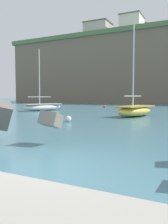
{
  "coord_description": "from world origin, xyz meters",
  "views": [
    {
      "loc": [
        3.46,
        -5.37,
        1.84
      ],
      "look_at": [
        0.53,
        0.5,
        1.4
      ],
      "focal_mm": 37.46,
      "sensor_mm": 36.0,
      "label": 1
    }
  ],
  "objects_px": {
    "station_building_central": "(98,31)",
    "station_building_east": "(132,27)",
    "mooring_buoy_middle": "(104,106)",
    "mooring_buoy_inner": "(68,119)",
    "station_building_annex": "(141,35)",
    "boat_mid_left": "(42,107)",
    "boat_mid_centre": "(135,110)"
  },
  "relations": [
    {
      "from": "mooring_buoy_middle",
      "to": "station_building_annex",
      "type": "distance_m",
      "value": 48.98
    },
    {
      "from": "station_building_central",
      "to": "station_building_east",
      "type": "distance_m",
      "value": 10.11
    },
    {
      "from": "mooring_buoy_middle",
      "to": "mooring_buoy_inner",
      "type": "bearing_deg",
      "value": -75.28
    },
    {
      "from": "boat_mid_centre",
      "to": "mooring_buoy_inner",
      "type": "xyz_separation_m",
      "value": [
        -3.11,
        -6.8,
        -0.35
      ]
    },
    {
      "from": "boat_mid_centre",
      "to": "station_building_annex",
      "type": "xyz_separation_m",
      "value": [
        -12.86,
        57.77,
        21.69
      ]
    },
    {
      "from": "mooring_buoy_inner",
      "to": "station_building_east",
      "type": "distance_m",
      "value": 59.87
    },
    {
      "from": "station_building_east",
      "to": "station_building_annex",
      "type": "xyz_separation_m",
      "value": [
        0.51,
        9.87,
        -0.04
      ]
    },
    {
      "from": "boat_mid_centre",
      "to": "mooring_buoy_inner",
      "type": "distance_m",
      "value": 7.49
    },
    {
      "from": "boat_mid_left",
      "to": "mooring_buoy_inner",
      "type": "distance_m",
      "value": 14.24
    },
    {
      "from": "boat_mid_left",
      "to": "boat_mid_centre",
      "type": "height_order",
      "value": "boat_mid_centre"
    },
    {
      "from": "mooring_buoy_inner",
      "to": "mooring_buoy_middle",
      "type": "xyz_separation_m",
      "value": [
        -5.53,
        21.04,
        0.0
      ]
    },
    {
      "from": "station_building_east",
      "to": "station_building_annex",
      "type": "height_order",
      "value": "station_building_east"
    },
    {
      "from": "boat_mid_centre",
      "to": "mooring_buoy_middle",
      "type": "height_order",
      "value": "boat_mid_centre"
    },
    {
      "from": "boat_mid_centre",
      "to": "mooring_buoy_middle",
      "type": "xyz_separation_m",
      "value": [
        -8.64,
        14.23,
        -0.35
      ]
    },
    {
      "from": "station_building_central",
      "to": "station_building_annex",
      "type": "xyz_separation_m",
      "value": [
        10.16,
        12.76,
        0.66
      ]
    },
    {
      "from": "mooring_buoy_inner",
      "to": "station_building_central",
      "type": "xyz_separation_m",
      "value": [
        -19.92,
        51.81,
        21.37
      ]
    },
    {
      "from": "boat_mid_centre",
      "to": "mooring_buoy_middle",
      "type": "distance_m",
      "value": 16.65
    },
    {
      "from": "boat_mid_left",
      "to": "station_building_central",
      "type": "distance_m",
      "value": 47.67
    },
    {
      "from": "mooring_buoy_middle",
      "to": "boat_mid_centre",
      "type": "bearing_deg",
      "value": -58.75
    },
    {
      "from": "station_building_central",
      "to": "station_building_annex",
      "type": "distance_m",
      "value": 16.33
    },
    {
      "from": "mooring_buoy_inner",
      "to": "station_building_central",
      "type": "relative_size",
      "value": 0.06
    },
    {
      "from": "mooring_buoy_inner",
      "to": "station_building_central",
      "type": "height_order",
      "value": "station_building_central"
    },
    {
      "from": "boat_mid_centre",
      "to": "station_building_east",
      "type": "distance_m",
      "value": 54.27
    },
    {
      "from": "mooring_buoy_inner",
      "to": "mooring_buoy_middle",
      "type": "height_order",
      "value": "same"
    },
    {
      "from": "station_building_annex",
      "to": "station_building_central",
      "type": "bearing_deg",
      "value": -128.53
    },
    {
      "from": "mooring_buoy_middle",
      "to": "station_building_central",
      "type": "distance_m",
      "value": 40.13
    },
    {
      "from": "station_building_central",
      "to": "station_building_east",
      "type": "bearing_deg",
      "value": 16.7
    },
    {
      "from": "mooring_buoy_middle",
      "to": "boat_mid_left",
      "type": "bearing_deg",
      "value": -112.03
    },
    {
      "from": "mooring_buoy_inner",
      "to": "mooring_buoy_middle",
      "type": "bearing_deg",
      "value": 104.72
    },
    {
      "from": "mooring_buoy_inner",
      "to": "mooring_buoy_middle",
      "type": "distance_m",
      "value": 21.75
    },
    {
      "from": "station_building_east",
      "to": "mooring_buoy_middle",
      "type": "bearing_deg",
      "value": -82.0
    },
    {
      "from": "mooring_buoy_inner",
      "to": "station_building_east",
      "type": "bearing_deg",
      "value": 100.62
    }
  ]
}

